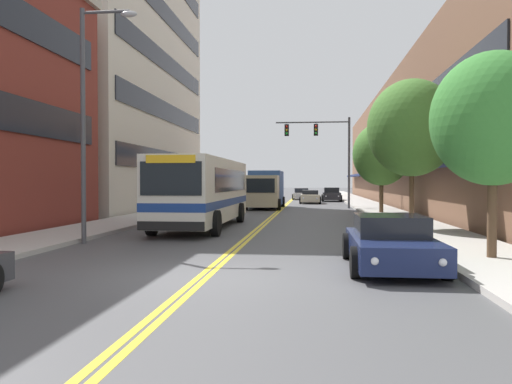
% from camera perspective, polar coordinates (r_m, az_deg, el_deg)
% --- Properties ---
extents(ground_plane, '(240.00, 240.00, 0.00)m').
position_cam_1_polar(ground_plane, '(47.85, 3.65, -1.30)').
color(ground_plane, '#4C4C4F').
extents(sidewalk_left, '(2.99, 106.00, 0.15)m').
position_cam_1_polar(sidewalk_left, '(48.70, -4.60, -1.17)').
color(sidewalk_left, '#B2ADA5').
rests_on(sidewalk_left, ground_plane).
extents(sidewalk_right, '(2.99, 106.00, 0.15)m').
position_cam_1_polar(sidewalk_right, '(48.01, 12.02, -1.23)').
color(sidewalk_right, '#B2ADA5').
rests_on(sidewalk_right, ground_plane).
extents(centre_line, '(0.34, 106.00, 0.01)m').
position_cam_1_polar(centre_line, '(47.85, 3.65, -1.30)').
color(centre_line, yellow).
rests_on(centre_line, ground_plane).
extents(office_tower_left, '(12.08, 22.25, 22.26)m').
position_cam_1_polar(office_tower_left, '(42.09, -18.17, 13.55)').
color(office_tower_left, beige).
rests_on(office_tower_left, ground_plane).
extents(storefront_row_right, '(9.10, 68.00, 10.81)m').
position_cam_1_polar(storefront_row_right, '(48.96, 18.76, 5.02)').
color(storefront_row_right, brown).
rests_on(storefront_row_right, ground_plane).
extents(city_bus, '(2.82, 10.66, 3.07)m').
position_cam_1_polar(city_bus, '(22.90, -5.94, 0.31)').
color(city_bus, silver).
rests_on(city_bus, ground_plane).
extents(car_slate_blue_parked_left_near, '(2.00, 4.32, 1.31)m').
position_cam_1_polar(car_slate_blue_parked_left_near, '(32.63, -5.38, -1.39)').
color(car_slate_blue_parked_left_near, '#475675').
rests_on(car_slate_blue_parked_left_near, ground_plane).
extents(car_beige_parked_left_mid, '(2.02, 4.66, 1.25)m').
position_cam_1_polar(car_beige_parked_left_mid, '(40.42, -2.95, -0.91)').
color(car_beige_parked_left_mid, '#BCAD89').
rests_on(car_beige_parked_left_mid, ground_plane).
extents(car_navy_parked_right_foreground, '(2.13, 4.55, 1.27)m').
position_cam_1_polar(car_navy_parked_right_foreground, '(12.56, 15.14, -5.68)').
color(car_navy_parked_right_foreground, '#19234C').
rests_on(car_navy_parked_right_foreground, ground_plane).
extents(car_charcoal_parked_right_mid, '(2.07, 4.35, 1.45)m').
position_cam_1_polar(car_charcoal_parked_right_mid, '(53.33, 8.62, -0.33)').
color(car_charcoal_parked_right_mid, '#232328').
rests_on(car_charcoal_parked_right_mid, ground_plane).
extents(car_champagne_moving_lead, '(2.02, 4.75, 1.26)m').
position_cam_1_polar(car_champagne_moving_lead, '(48.25, 6.22, -0.57)').
color(car_champagne_moving_lead, beige).
rests_on(car_champagne_moving_lead, ground_plane).
extents(car_silver_moving_second, '(2.09, 4.42, 1.31)m').
position_cam_1_polar(car_silver_moving_second, '(58.57, 5.23, -0.25)').
color(car_silver_moving_second, '#B7B7BC').
rests_on(car_silver_moving_second, ground_plane).
extents(box_truck, '(2.71, 7.24, 2.92)m').
position_cam_1_polar(box_truck, '(38.94, 1.10, 0.36)').
color(box_truck, '#BCAD89').
rests_on(box_truck, ground_plane).
extents(traffic_signal_mast, '(5.84, 0.38, 7.12)m').
position_cam_1_polar(traffic_signal_mast, '(39.77, 7.87, 5.46)').
color(traffic_signal_mast, '#47474C').
rests_on(traffic_signal_mast, ground_plane).
extents(street_lamp_left_near, '(1.98, 0.28, 7.89)m').
position_cam_1_polar(street_lamp_left_near, '(17.84, -18.42, 9.40)').
color(street_lamp_left_near, '#47474C').
rests_on(street_lamp_left_near, ground_plane).
extents(street_tree_right_near, '(3.11, 3.11, 5.26)m').
position_cam_1_polar(street_tree_right_near, '(14.22, 25.46, 7.53)').
color(street_tree_right_near, brown).
rests_on(street_tree_right_near, sidewalk_right).
extents(street_tree_right_mid, '(3.68, 3.68, 6.20)m').
position_cam_1_polar(street_tree_right_mid, '(21.87, 17.39, 7.00)').
color(street_tree_right_mid, brown).
rests_on(street_tree_right_mid, sidewalk_right).
extents(street_tree_right_far, '(3.62, 3.62, 5.67)m').
position_cam_1_polar(street_tree_right_far, '(32.54, 14.15, 4.22)').
color(street_tree_right_far, brown).
rests_on(street_tree_right_far, sidewalk_right).
extents(fire_hydrant, '(0.34, 0.26, 0.84)m').
position_cam_1_polar(fire_hydrant, '(17.32, 18.41, -3.93)').
color(fire_hydrant, yellow).
rests_on(fire_hydrant, sidewalk_right).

